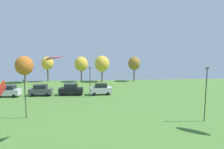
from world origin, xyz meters
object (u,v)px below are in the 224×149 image
at_px(kite_flying_2, 2,89).
at_px(light_post_1, 25,96).
at_px(parked_car_rightmost_in_row, 101,89).
at_px(parked_car_leftmost, 9,91).
at_px(treeline_tree_4, 134,63).
at_px(treeline_tree_1, 47,63).
at_px(parked_car_third_from_left, 71,89).
at_px(treeline_tree_2, 81,64).
at_px(light_post_0, 90,80).
at_px(treeline_tree_0, 24,66).
at_px(parked_car_second_from_left, 41,90).
at_px(kite_flying_1, 44,69).
at_px(treeline_tree_3, 102,64).
at_px(light_post_2, 206,92).

bearing_deg(kite_flying_2, light_post_1, 101.44).
xyz_separation_m(parked_car_rightmost_in_row, light_post_1, (-10.27, -13.03, 1.86)).
distance_m(parked_car_leftmost, treeline_tree_4, 32.54).
xyz_separation_m(light_post_1, treeline_tree_1, (-4.25, 30.92, 2.15)).
height_order(kite_flying_2, parked_car_leftmost, kite_flying_2).
bearing_deg(kite_flying_2, parked_car_leftmost, 112.06).
distance_m(parked_car_third_from_left, treeline_tree_2, 16.83).
height_order(kite_flying_2, parked_car_rightmost_in_row, kite_flying_2).
bearing_deg(light_post_0, treeline_tree_4, 56.33).
relative_size(light_post_0, treeline_tree_1, 0.82).
bearing_deg(parked_car_rightmost_in_row, light_post_1, -132.71).
bearing_deg(treeline_tree_0, treeline_tree_2, 2.20).
height_order(parked_car_second_from_left, treeline_tree_1, treeline_tree_1).
relative_size(kite_flying_1, parked_car_third_from_left, 0.57).
height_order(kite_flying_1, treeline_tree_3, kite_flying_1).
relative_size(parked_car_second_from_left, treeline_tree_0, 0.60).
bearing_deg(parked_car_third_from_left, kite_flying_2, -93.43).
bearing_deg(treeline_tree_2, parked_car_leftmost, -127.18).
distance_m(kite_flying_2, treeline_tree_1, 42.75).
bearing_deg(light_post_0, treeline_tree_1, 122.35).
relative_size(treeline_tree_1, treeline_tree_3, 0.96).
height_order(parked_car_second_from_left, treeline_tree_0, treeline_tree_0).
relative_size(light_post_1, treeline_tree_0, 0.71).
bearing_deg(kite_flying_1, parked_car_third_from_left, 89.98).
bearing_deg(light_post_0, parked_car_second_from_left, 169.25).
relative_size(parked_car_second_from_left, treeline_tree_3, 0.61).
bearing_deg(light_post_2, parked_car_second_from_left, 146.78).
xyz_separation_m(kite_flying_1, treeline_tree_3, (6.72, 36.13, -2.17)).
relative_size(kite_flying_1, treeline_tree_0, 0.37).
distance_m(parked_car_second_from_left, light_post_2, 29.59).
bearing_deg(parked_car_second_from_left, treeline_tree_4, 36.53).
xyz_separation_m(parked_car_second_from_left, parked_car_rightmost_in_row, (11.82, -0.06, 0.04)).
relative_size(kite_flying_2, parked_car_rightmost_in_row, 0.32).
bearing_deg(parked_car_third_from_left, treeline_tree_1, 117.30).
xyz_separation_m(kite_flying_1, treeline_tree_4, (15.90, 36.22, -2.15)).
xyz_separation_m(parked_car_rightmost_in_row, light_post_0, (-2.06, -1.79, 2.15)).
bearing_deg(light_post_2, treeline_tree_2, 118.67).
xyz_separation_m(parked_car_second_from_left, treeline_tree_3, (12.62, 16.13, 3.95)).
bearing_deg(parked_car_third_from_left, parked_car_leftmost, -176.45).
bearing_deg(light_post_0, kite_flying_2, -104.71).
xyz_separation_m(parked_car_rightmost_in_row, light_post_2, (12.82, -16.08, 2.72)).
height_order(parked_car_third_from_left, treeline_tree_3, treeline_tree_3).
bearing_deg(kite_flying_2, parked_car_rightmost_in_row, 71.84).
bearing_deg(treeline_tree_0, light_post_1, -71.05).
relative_size(parked_car_second_from_left, parked_car_rightmost_in_row, 0.99).
height_order(light_post_0, light_post_1, light_post_0).
bearing_deg(treeline_tree_2, light_post_1, -100.16).
relative_size(parked_car_rightmost_in_row, light_post_1, 0.85).
bearing_deg(parked_car_leftmost, treeline_tree_1, 83.36).
xyz_separation_m(treeline_tree_0, treeline_tree_4, (30.19, 0.38, 0.34)).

